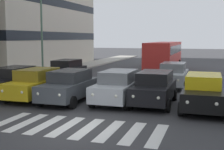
% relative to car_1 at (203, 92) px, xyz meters
% --- Properties ---
extents(ground_plane, '(180.00, 180.00, 0.00)m').
position_rel_car_1_xyz_m(ground_plane, '(4.57, 4.51, -0.89)').
color(ground_plane, '#38383A').
extents(crosswalk_markings, '(6.75, 2.80, 0.01)m').
position_rel_car_1_xyz_m(crosswalk_markings, '(4.57, 4.51, -0.88)').
color(crosswalk_markings, silver).
rests_on(crosswalk_markings, ground_plane).
extents(car_1, '(2.02, 4.44, 1.72)m').
position_rel_car_1_xyz_m(car_1, '(0.00, 0.00, 0.00)').
color(car_1, black).
rests_on(car_1, ground_plane).
extents(car_2, '(2.02, 4.44, 1.72)m').
position_rel_car_1_xyz_m(car_2, '(2.45, -0.53, 0.00)').
color(car_2, black).
rests_on(car_2, ground_plane).
extents(car_3, '(2.02, 4.44, 1.72)m').
position_rel_car_1_xyz_m(car_3, '(4.37, -0.35, 0.00)').
color(car_3, '#B2B7BC').
rests_on(car_3, ground_plane).
extents(car_4, '(2.02, 4.44, 1.72)m').
position_rel_car_1_xyz_m(car_4, '(6.96, 0.21, 0.00)').
color(car_4, '#474C51').
rests_on(car_4, ground_plane).
extents(car_5, '(2.02, 4.44, 1.72)m').
position_rel_car_1_xyz_m(car_5, '(9.08, 0.10, 0.00)').
color(car_5, gold).
rests_on(car_5, ground_plane).
extents(car_6, '(2.02, 4.44, 1.72)m').
position_rel_car_1_xyz_m(car_6, '(11.00, -0.37, 0.00)').
color(car_6, black).
rests_on(car_6, ground_plane).
extents(car_row2_0, '(2.02, 4.44, 1.72)m').
position_rel_car_1_xyz_m(car_row2_0, '(2.19, -6.56, 0.00)').
color(car_row2_0, '#B2B7BC').
rests_on(car_row2_0, ground_plane).
extents(car_row2_1, '(2.02, 4.44, 1.72)m').
position_rel_car_1_xyz_m(car_row2_1, '(10.64, -6.85, 0.00)').
color(car_row2_1, black).
rests_on(car_row2_1, ground_plane).
extents(bus_behind_traffic, '(2.78, 10.50, 3.00)m').
position_rel_car_1_xyz_m(bus_behind_traffic, '(4.37, -17.10, 0.97)').
color(bus_behind_traffic, red).
rests_on(bus_behind_traffic, ground_plane).
extents(street_lamp_right, '(2.37, 0.28, 7.91)m').
position_rel_car_1_xyz_m(street_lamp_right, '(13.10, -7.99, 3.98)').
color(street_lamp_right, '#4C6B56').
rests_on(street_lamp_right, sidewalk_right).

